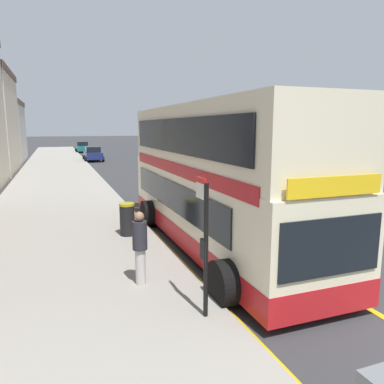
% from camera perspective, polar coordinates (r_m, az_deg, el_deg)
% --- Properties ---
extents(ground_plane, '(260.00, 260.00, 0.00)m').
position_cam_1_polar(ground_plane, '(35.86, -9.01, 3.95)').
color(ground_plane, '#333335').
extents(pavement_near, '(6.00, 76.00, 0.14)m').
position_cam_1_polar(pavement_near, '(35.16, -20.28, 3.45)').
color(pavement_near, gray).
rests_on(pavement_near, ground).
extents(double_decker_bus, '(3.28, 10.63, 4.40)m').
position_cam_1_polar(double_decker_bus, '(11.45, 3.42, 1.63)').
color(double_decker_bus, beige).
rests_on(double_decker_bus, ground).
extents(bus_bay_markings, '(2.97, 13.36, 0.01)m').
position_cam_1_polar(bus_bay_markings, '(11.67, 3.58, -8.62)').
color(bus_bay_markings, gold).
rests_on(bus_bay_markings, ground).
extents(bus_stop_sign, '(0.09, 0.51, 2.67)m').
position_cam_1_polar(bus_stop_sign, '(6.93, 1.96, -6.95)').
color(bus_stop_sign, black).
rests_on(bus_stop_sign, pavement_near).
extents(parked_car_teal_far, '(2.09, 4.20, 1.62)m').
position_cam_1_polar(parked_car_teal_far, '(58.04, -16.72, 6.74)').
color(parked_car_teal_far, '#196066').
rests_on(parked_car_teal_far, ground).
extents(parked_car_navy_across, '(2.09, 4.20, 1.62)m').
position_cam_1_polar(parked_car_navy_across, '(42.54, -15.19, 5.75)').
color(parked_car_navy_across, navy).
rests_on(parked_car_navy_across, ground).
extents(pedestrian_waiting_near_sign, '(0.34, 0.34, 1.72)m').
position_cam_1_polar(pedestrian_waiting_near_sign, '(8.55, -8.13, -8.19)').
color(pedestrian_waiting_near_sign, '#B7B2AD').
rests_on(pedestrian_waiting_near_sign, pavement_near).
extents(litter_bin, '(0.52, 0.52, 1.10)m').
position_cam_1_polar(litter_bin, '(12.51, -10.09, -4.19)').
color(litter_bin, black).
rests_on(litter_bin, pavement_near).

